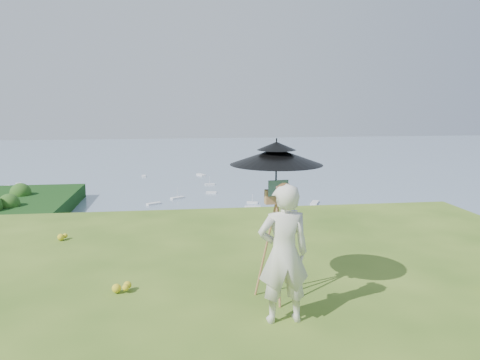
{
  "coord_description": "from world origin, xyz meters",
  "views": [
    {
      "loc": [
        0.57,
        -3.45,
        2.43
      ],
      "look_at": [
        1.61,
        4.35,
        1.1
      ],
      "focal_mm": 35.0,
      "sensor_mm": 36.0,
      "label": 1
    }
  ],
  "objects": [
    {
      "name": "harbor_town",
      "position": [
        0.0,
        75.0,
        -29.5
      ],
      "size": [
        110.0,
        22.0,
        5.0
      ],
      "primitive_type": null,
      "color": "silver",
      "rests_on": "shoreline_tier"
    },
    {
      "name": "slope_trees",
      "position": [
        0.0,
        35.0,
        -15.0
      ],
      "size": [
        110.0,
        50.0,
        6.0
      ],
      "primitive_type": null,
      "color": "#295018",
      "rests_on": "forest_slope"
    },
    {
      "name": "painter_cap",
      "position": [
        1.69,
        1.35,
        1.52
      ],
      "size": [
        0.21,
        0.24,
        0.1
      ],
      "primitive_type": null,
      "rotation": [
        0.0,
        0.0,
        0.12
      ],
      "color": "#E47D7E",
      "rests_on": "painter"
    },
    {
      "name": "field_easel",
      "position": [
        1.74,
        1.96,
        0.75
      ],
      "size": [
        0.62,
        0.62,
        1.51
      ],
      "primitive_type": null,
      "rotation": [
        0.0,
        0.0,
        0.1
      ],
      "color": "#AF6F49",
      "rests_on": "ground"
    },
    {
      "name": "moored_boats",
      "position": [
        -12.5,
        161.0,
        -33.65
      ],
      "size": [
        140.0,
        140.0,
        0.7
      ],
      "primitive_type": null,
      "color": "white",
      "rests_on": "bay_water"
    },
    {
      "name": "sun_umbrella",
      "position": [
        1.73,
        1.99,
        1.62
      ],
      "size": [
        1.13,
        1.13,
        0.76
      ],
      "primitive_type": null,
      "rotation": [
        0.0,
        0.0,
        -0.01
      ],
      "color": "black",
      "rests_on": "field_easel"
    },
    {
      "name": "shoreline_tier",
      "position": [
        0.0,
        75.0,
        -36.0
      ],
      "size": [
        170.0,
        28.0,
        8.0
      ],
      "primitive_type": "cube",
      "color": "#71665B",
      "rests_on": "bay_water"
    },
    {
      "name": "bay_water",
      "position": [
        0.0,
        240.0,
        -34.0
      ],
      "size": [
        700.0,
        700.0,
        0.0
      ],
      "primitive_type": "plane",
      "color": "slate",
      "rests_on": "ground"
    },
    {
      "name": "painter",
      "position": [
        1.69,
        1.35,
        0.78
      ],
      "size": [
        0.58,
        0.39,
        1.57
      ],
      "primitive_type": "imported",
      "rotation": [
        0.0,
        0.0,
        3.17
      ],
      "color": "silver",
      "rests_on": "ground"
    }
  ]
}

